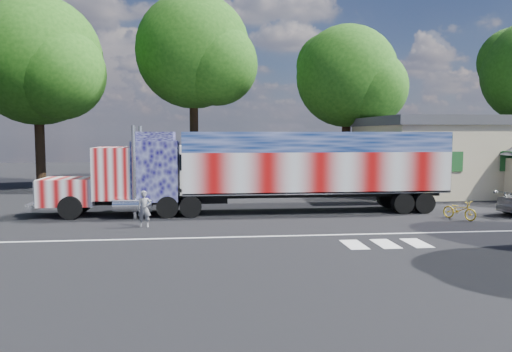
{
  "coord_description": "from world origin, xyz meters",
  "views": [
    {
      "loc": [
        -2.73,
        -22.38,
        4.1
      ],
      "look_at": [
        0.0,
        3.0,
        1.9
      ],
      "focal_mm": 35.0,
      "sensor_mm": 36.0,
      "label": 1
    }
  ],
  "objects": [
    {
      "name": "woman",
      "position": [
        -5.28,
        -0.41,
        0.8
      ],
      "size": [
        0.59,
        0.4,
        1.6
      ],
      "primitive_type": "imported",
      "rotation": [
        0.0,
        0.0,
        -0.03
      ],
      "color": "slate",
      "rests_on": "ground"
    },
    {
      "name": "tree_ne_a",
      "position": [
        8.82,
        16.43,
        8.52
      ],
      "size": [
        8.42,
        8.02,
        12.59
      ],
      "color": "black",
      "rests_on": "ground"
    },
    {
      "name": "lane_markings",
      "position": [
        1.71,
        -3.77,
        0.01
      ],
      "size": [
        30.0,
        2.67,
        0.01
      ],
      "color": "silver",
      "rests_on": "ground"
    },
    {
      "name": "coach_bus",
      "position": [
        -1.51,
        10.93,
        1.69
      ],
      "size": [
        11.21,
        2.61,
        3.26
      ],
      "color": "white",
      "rests_on": "ground"
    },
    {
      "name": "ground",
      "position": [
        0.0,
        0.0,
        0.0
      ],
      "size": [
        100.0,
        100.0,
        0.0
      ],
      "primitive_type": "plane",
      "color": "black"
    },
    {
      "name": "tree_n_mid",
      "position": [
        -3.24,
        18.83,
        10.64
      ],
      "size": [
        9.72,
        9.26,
        15.34
      ],
      "color": "black",
      "rests_on": "ground"
    },
    {
      "name": "bicycle",
      "position": [
        9.42,
        -0.07,
        0.45
      ],
      "size": [
        1.38,
        1.78,
        0.9
      ],
      "primitive_type": "imported",
      "rotation": [
        0.0,
        0.0,
        0.52
      ],
      "color": "gold",
      "rests_on": "ground"
    },
    {
      "name": "semi_truck",
      "position": [
        0.48,
        3.03,
        2.3
      ],
      "size": [
        20.96,
        3.31,
        4.47
      ],
      "color": "black",
      "rests_on": "ground"
    },
    {
      "name": "tree_nw_a",
      "position": [
        -14.55,
        16.05,
        9.35
      ],
      "size": [
        9.91,
        9.44,
        14.13
      ],
      "color": "black",
      "rests_on": "ground"
    }
  ]
}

